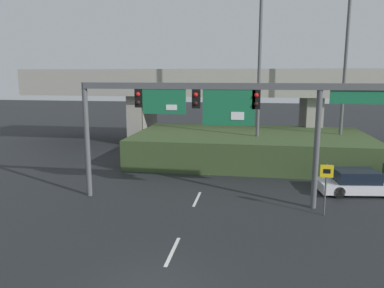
{
  "coord_description": "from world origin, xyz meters",
  "views": [
    {
      "loc": [
        2.9,
        -10.14,
        6.6
      ],
      "look_at": [
        0.0,
        7.26,
        3.32
      ],
      "focal_mm": 35.0,
      "sensor_mm": 36.0,
      "label": 1
    }
  ],
  "objects": [
    {
      "name": "speed_limit_sign",
      "position": [
        6.32,
        7.54,
        1.65
      ],
      "size": [
        0.6,
        0.11,
        2.53
      ],
      "color": "#4C4C4C",
      "rests_on": "ground"
    },
    {
      "name": "highway_light_pole_far",
      "position": [
        3.17,
        17.44,
        9.41
      ],
      "size": [
        0.7,
        0.36,
        18.06
      ],
      "color": "#515456",
      "rests_on": "ground"
    },
    {
      "name": "grass_embankment",
      "position": [
        2.68,
        18.67,
        1.07
      ],
      "size": [
        17.57,
        9.65,
        2.14
      ],
      "color": "#384C28",
      "rests_on": "ground"
    },
    {
      "name": "parked_sedan_near_right",
      "position": [
        8.75,
        11.35,
        0.63
      ],
      "size": [
        4.62,
        2.46,
        1.36
      ],
      "rotation": [
        0.0,
        0.0,
        0.13
      ],
      "color": "silver",
      "rests_on": "ground"
    },
    {
      "name": "signal_gantry",
      "position": [
        0.95,
        8.52,
        5.0
      ],
      "size": [
        15.11,
        0.44,
        6.2
      ],
      "color": "#515456",
      "rests_on": "ground"
    },
    {
      "name": "highway_light_pole_near",
      "position": [
        9.39,
        19.28,
        7.9
      ],
      "size": [
        0.7,
        0.36,
        15.05
      ],
      "color": "#515456",
      "rests_on": "ground"
    },
    {
      "name": "lane_markings",
      "position": [
        0.0,
        11.96,
        0.0
      ],
      "size": [
        0.14,
        33.07,
        0.01
      ],
      "color": "silver",
      "rests_on": "ground"
    },
    {
      "name": "overpass_bridge",
      "position": [
        0.0,
        25.54,
        5.0
      ],
      "size": [
        37.77,
        7.22,
        7.09
      ],
      "color": "#A39E93",
      "rests_on": "ground"
    }
  ]
}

